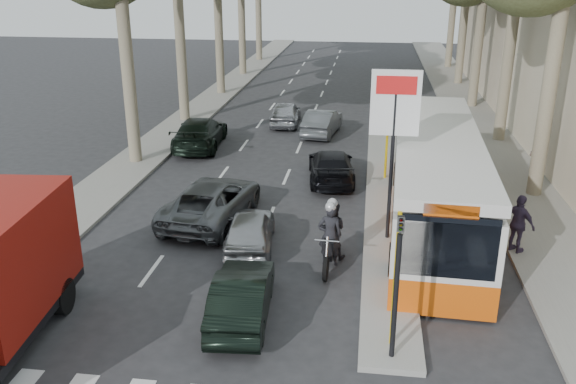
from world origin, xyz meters
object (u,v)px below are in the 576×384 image
Objects in this scene: motorcycle at (331,234)px; silver_hatchback at (250,230)px; city_bus at (435,178)px; dark_hatchback at (242,296)px.

silver_hatchback is at bearing 168.66° from motorcycle.
city_bus is at bearing -161.77° from silver_hatchback.
city_bus is (5.90, 2.68, 1.10)m from silver_hatchback.
motorcycle is (2.61, -0.65, 0.31)m from silver_hatchback.
motorcycle is at bearing -124.97° from dark_hatchback.
silver_hatchback is 0.29× the size of city_bus.
dark_hatchback is at bearing -117.86° from motorcycle.
silver_hatchback is at bearing -86.00° from dark_hatchback.
city_bus reaches higher than dark_hatchback.
motorcycle reaches higher than silver_hatchback.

